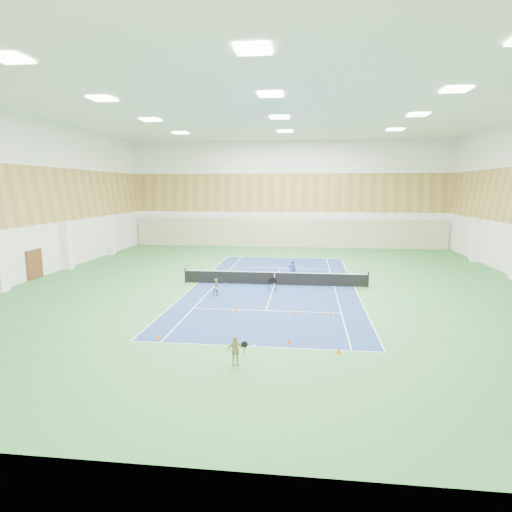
# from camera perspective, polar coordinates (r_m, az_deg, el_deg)

# --- Properties ---
(ground) EXTENTS (40.00, 40.00, 0.00)m
(ground) POSITION_cam_1_polar(r_m,az_deg,el_deg) (30.00, 2.48, -3.89)
(ground) COLOR #317437
(ground) RESTS_ON ground
(room_shell) EXTENTS (36.00, 40.00, 12.00)m
(room_shell) POSITION_cam_1_polar(r_m,az_deg,el_deg) (29.25, 2.56, 7.65)
(room_shell) COLOR white
(room_shell) RESTS_ON ground
(wood_cladding) EXTENTS (36.00, 40.00, 8.00)m
(wood_cladding) POSITION_cam_1_polar(r_m,az_deg,el_deg) (29.27, 2.59, 11.56)
(wood_cladding) COLOR #AE8440
(wood_cladding) RESTS_ON room_shell
(ceiling_light_grid) EXTENTS (21.40, 25.40, 0.06)m
(ceiling_light_grid) POSITION_cam_1_polar(r_m,az_deg,el_deg) (29.71, 2.65, 19.14)
(ceiling_light_grid) COLOR white
(ceiling_light_grid) RESTS_ON room_shell
(court_surface) EXTENTS (10.97, 23.77, 0.01)m
(court_surface) POSITION_cam_1_polar(r_m,az_deg,el_deg) (30.00, 2.48, -3.88)
(court_surface) COLOR navy
(court_surface) RESTS_ON ground
(tennis_balls_scatter) EXTENTS (10.57, 22.77, 0.07)m
(tennis_balls_scatter) POSITION_cam_1_polar(r_m,az_deg,el_deg) (29.99, 2.48, -3.80)
(tennis_balls_scatter) COLOR #CAE226
(tennis_balls_scatter) RESTS_ON ground
(tennis_net) EXTENTS (12.80, 0.10, 1.10)m
(tennis_net) POSITION_cam_1_polar(r_m,az_deg,el_deg) (29.89, 2.49, -2.86)
(tennis_net) COLOR black
(tennis_net) RESTS_ON ground
(back_curtain) EXTENTS (35.40, 0.16, 3.20)m
(back_curtain) POSITION_cam_1_polar(r_m,az_deg,el_deg) (49.23, 4.22, 3.06)
(back_curtain) COLOR #C6B793
(back_curtain) RESTS_ON ground
(door_left_b) EXTENTS (0.08, 1.80, 2.20)m
(door_left_b) POSITION_cam_1_polar(r_m,az_deg,el_deg) (35.84, -27.41, -0.99)
(door_left_b) COLOR #593319
(door_left_b) RESTS_ON ground
(coach) EXTENTS (0.60, 0.42, 1.57)m
(coach) POSITION_cam_1_polar(r_m,az_deg,el_deg) (31.22, 4.86, -1.92)
(coach) COLOR #223C9C
(coach) RESTS_ON ground
(child_court) EXTENTS (0.68, 0.63, 1.11)m
(child_court) POSITION_cam_1_polar(r_m,az_deg,el_deg) (26.91, -5.26, -4.21)
(child_court) COLOR gray
(child_court) RESTS_ON ground
(child_apron) EXTENTS (0.73, 0.52, 1.15)m
(child_apron) POSITION_cam_1_polar(r_m,az_deg,el_deg) (16.72, -2.81, -12.49)
(child_apron) COLOR tan
(child_apron) RESTS_ON ground
(ball_cart) EXTENTS (0.57, 0.57, 0.86)m
(ball_cart) POSITION_cam_1_polar(r_m,az_deg,el_deg) (28.19, 2.19, -3.83)
(ball_cart) COLOR black
(ball_cart) RESTS_ON ground
(cone_svc_a) EXTENTS (0.18, 0.18, 0.20)m
(cone_svc_a) POSITION_cam_1_polar(r_m,az_deg,el_deg) (24.83, -5.89, -6.44)
(cone_svc_a) COLOR #FE610D
(cone_svc_a) RESTS_ON ground
(cone_svc_b) EXTENTS (0.21, 0.21, 0.24)m
(cone_svc_b) POSITION_cam_1_polar(r_m,az_deg,el_deg) (23.78, -2.62, -7.06)
(cone_svc_b) COLOR orange
(cone_svc_b) RESTS_ON ground
(cone_svc_c) EXTENTS (0.19, 0.19, 0.21)m
(cone_svc_c) POSITION_cam_1_polar(r_m,az_deg,el_deg) (23.32, 5.19, -7.44)
(cone_svc_c) COLOR #FD430D
(cone_svc_c) RESTS_ON ground
(cone_svc_d) EXTENTS (0.20, 0.20, 0.22)m
(cone_svc_d) POSITION_cam_1_polar(r_m,az_deg,el_deg) (23.31, 9.93, -7.54)
(cone_svc_d) COLOR #E14F0B
(cone_svc_d) RESTS_ON ground
(cone_base_a) EXTENTS (0.21, 0.21, 0.24)m
(cone_base_a) POSITION_cam_1_polar(r_m,az_deg,el_deg) (19.98, -12.92, -10.46)
(cone_base_a) COLOR #FF450D
(cone_base_a) RESTS_ON ground
(cone_base_b) EXTENTS (0.21, 0.21, 0.23)m
(cone_base_b) POSITION_cam_1_polar(r_m,az_deg,el_deg) (18.66, -2.76, -11.66)
(cone_base_b) COLOR #E1500B
(cone_base_b) RESTS_ON ground
(cone_base_c) EXTENTS (0.21, 0.21, 0.23)m
(cone_base_c) POSITION_cam_1_polar(r_m,az_deg,el_deg) (19.00, 4.46, -11.28)
(cone_base_c) COLOR #DA4B0B
(cone_base_c) RESTS_ON ground
(cone_base_d) EXTENTS (0.21, 0.21, 0.23)m
(cone_base_d) POSITION_cam_1_polar(r_m,az_deg,el_deg) (18.25, 10.95, -12.30)
(cone_base_d) COLOR #F6560C
(cone_base_d) RESTS_ON ground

